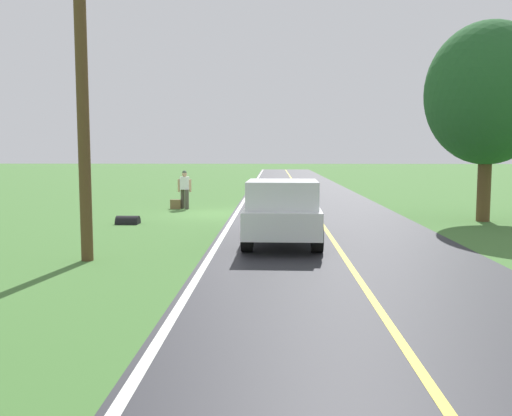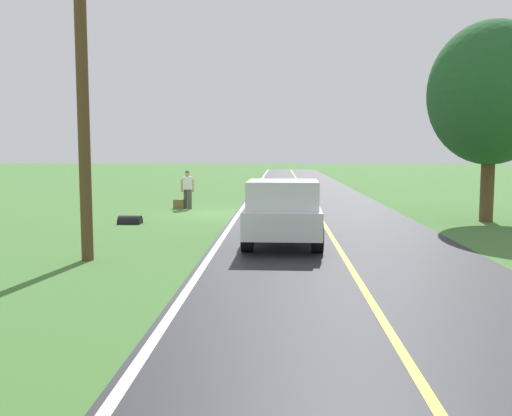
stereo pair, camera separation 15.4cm
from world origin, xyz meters
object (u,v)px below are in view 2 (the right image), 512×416
(pickup_truck_passing, at_px, (283,209))
(tree_far_side_near, at_px, (491,94))
(hitchhiker_walking, at_px, (188,187))
(utility_pole_roadside, at_px, (83,96))
(suitcase_carried, at_px, (178,204))

(pickup_truck_passing, bearing_deg, tree_far_side_near, -145.27)
(hitchhiker_walking, relative_size, pickup_truck_passing, 0.32)
(tree_far_side_near, bearing_deg, utility_pole_roadside, 33.02)
(suitcase_carried, relative_size, utility_pole_roadside, 0.06)
(tree_far_side_near, bearing_deg, pickup_truck_passing, 34.73)
(hitchhiker_walking, xyz_separation_m, suitcase_carried, (0.42, 0.09, -0.77))
(hitchhiker_walking, distance_m, tree_far_side_near, 13.12)
(pickup_truck_passing, bearing_deg, hitchhiker_walking, -65.54)
(hitchhiker_walking, bearing_deg, pickup_truck_passing, 114.46)
(hitchhiker_walking, xyz_separation_m, utility_pole_roadside, (0.39, 12.16, 2.89))
(hitchhiker_walking, xyz_separation_m, pickup_truck_passing, (-4.30, 9.44, -0.01))
(hitchhiker_walking, bearing_deg, tree_far_side_near, 160.51)
(pickup_truck_passing, relative_size, utility_pole_roadside, 0.70)
(pickup_truck_passing, xyz_separation_m, utility_pole_roadside, (4.68, 2.72, 2.90))
(tree_far_side_near, relative_size, utility_pole_roadside, 0.95)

